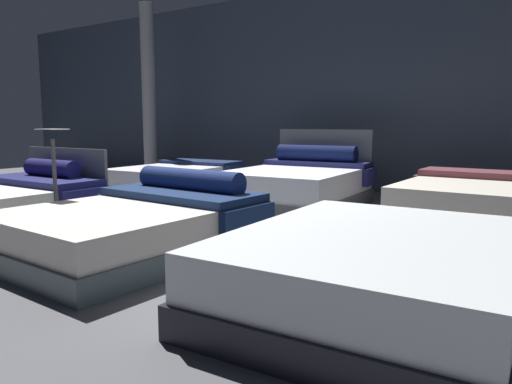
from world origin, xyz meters
TOP-DOWN VIEW (x-y plane):
  - ground_plane at (0.00, 0.00)m, footprint 18.00×18.00m
  - showroom_back_wall at (0.00, 3.42)m, footprint 18.00×0.06m
  - bed_0 at (-2.22, -1.53)m, footprint 1.74×1.94m
  - bed_1 at (-0.03, -1.55)m, footprint 1.80×2.17m
  - bed_2 at (2.22, -1.67)m, footprint 1.71×2.14m
  - bed_3 at (-2.22, 1.35)m, footprint 1.55×2.08m
  - bed_4 at (-0.04, 1.48)m, footprint 1.77×2.16m
  - bed_5 at (2.33, 1.45)m, footprint 1.77×2.03m
  - price_sign at (-1.13, -1.58)m, footprint 0.28×0.24m
  - support_pillar at (-4.06, 2.58)m, footprint 0.27×0.27m

SIDE VIEW (x-z plane):
  - ground_plane at x=0.00m, z-range -0.02..0.00m
  - bed_3 at x=-2.22m, z-range -0.02..0.48m
  - bed_2 at x=2.22m, z-range 0.00..0.47m
  - bed_1 at x=-0.03m, z-range -0.11..0.58m
  - bed_0 at x=-2.22m, z-range -0.18..0.65m
  - bed_5 at x=2.33m, z-range -0.03..0.52m
  - bed_4 at x=-0.04m, z-range -0.24..0.81m
  - price_sign at x=-1.13m, z-range -0.12..0.96m
  - showroom_back_wall at x=0.00m, z-range 0.00..3.50m
  - support_pillar at x=-4.06m, z-range 0.00..3.50m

